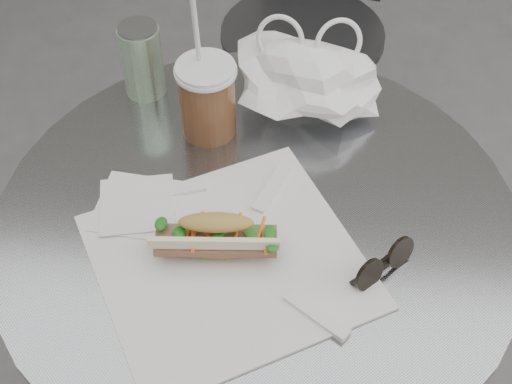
# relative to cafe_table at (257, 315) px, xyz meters

# --- Properties ---
(cafe_table) EXTENTS (0.76, 0.76, 0.74)m
(cafe_table) POSITION_rel_cafe_table_xyz_m (0.00, 0.00, 0.00)
(cafe_table) COLOR slate
(cafe_table) RESTS_ON ground
(chair_far) EXTENTS (0.40, 0.43, 0.76)m
(chair_far) POSITION_rel_cafe_table_xyz_m (0.04, 0.84, -0.12)
(chair_far) COLOR #323234
(chair_far) RESTS_ON ground
(sandwich_paper) EXTENTS (0.46, 0.45, 0.00)m
(sandwich_paper) POSITION_rel_cafe_table_xyz_m (-0.03, -0.09, 0.28)
(sandwich_paper) COLOR white
(sandwich_paper) RESTS_ON cafe_table
(banh_mi) EXTENTS (0.21, 0.10, 0.07)m
(banh_mi) POSITION_rel_cafe_table_xyz_m (-0.05, -0.07, 0.31)
(banh_mi) COLOR gold
(banh_mi) RESTS_ON sandwich_paper
(iced_coffee) EXTENTS (0.09, 0.09, 0.27)m
(iced_coffee) POSITION_rel_cafe_table_xyz_m (-0.09, 0.17, 0.34)
(iced_coffee) COLOR brown
(iced_coffee) RESTS_ON cafe_table
(sunglasses) EXTENTS (0.09, 0.09, 0.05)m
(sunglasses) POSITION_rel_cafe_table_xyz_m (0.18, -0.08, 0.29)
(sunglasses) COLOR black
(sunglasses) RESTS_ON cafe_table
(plastic_bag) EXTENTS (0.23, 0.19, 0.11)m
(plastic_bag) POSITION_rel_cafe_table_xyz_m (0.06, 0.24, 0.33)
(plastic_bag) COLOR white
(plastic_bag) RESTS_ON cafe_table
(napkin_stack) EXTENTS (0.13, 0.13, 0.01)m
(napkin_stack) POSITION_rel_cafe_table_xyz_m (-0.17, -0.00, 0.28)
(napkin_stack) COLOR white
(napkin_stack) RESTS_ON cafe_table
(drink_can) EXTENTS (0.07, 0.07, 0.13)m
(drink_can) POSITION_rel_cafe_table_xyz_m (-0.21, 0.25, 0.34)
(drink_can) COLOR #559054
(drink_can) RESTS_ON cafe_table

